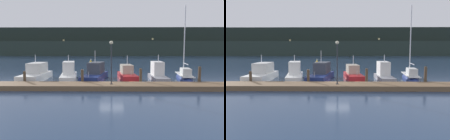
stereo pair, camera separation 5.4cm
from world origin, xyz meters
TOP-DOWN VIEW (x-y plane):
  - ground_plane at (0.00, 0.00)m, footprint 400.00×400.00m
  - dock at (0.00, -2.22)m, footprint 25.90×2.80m
  - mooring_pile_0 at (-8.91, -0.57)m, footprint 0.28×0.28m
  - mooring_pile_1 at (-2.97, -0.57)m, footprint 0.28×0.28m
  - mooring_pile_2 at (2.97, -0.57)m, footprint 0.28×0.28m
  - mooring_pile_3 at (8.91, -0.57)m, footprint 0.28×0.28m
  - motorboat_berth_1 at (-9.13, 3.20)m, footprint 2.60×7.20m
  - motorboat_berth_2 at (-5.18, 3.26)m, footprint 3.01×6.96m
  - motorboat_berth_3 at (-2.02, 3.35)m, footprint 3.19×7.52m
  - motorboat_berth_4 at (1.83, 3.69)m, footprint 2.57×6.25m
  - motorboat_berth_5 at (5.45, 3.19)m, footprint 1.83×5.87m
  - sailboat_berth_6 at (8.85, 4.07)m, footprint 2.48×7.13m
  - channel_buoy at (-3.74, 14.08)m, footprint 1.23×1.23m
  - dock_lamppost at (0.03, -2.42)m, footprint 0.32×0.32m
  - hillside_backdrop at (-3.32, 89.99)m, footprint 240.00×23.00m

SIDE VIEW (x-z plane):
  - ground_plane at x=0.00m, z-range 0.00..0.00m
  - sailboat_berth_6 at x=8.85m, z-range -4.71..5.00m
  - dock at x=0.00m, z-range 0.00..0.45m
  - motorboat_berth_4 at x=1.83m, z-range -1.48..2.05m
  - motorboat_berth_1 at x=-9.13m, z-range -1.50..2.17m
  - motorboat_berth_2 at x=-5.18m, z-range -1.46..2.18m
  - motorboat_berth_3 at x=-2.02m, z-range -1.65..2.40m
  - motorboat_berth_5 at x=5.45m, z-range -1.32..2.18m
  - channel_buoy at x=-3.74m, z-range -0.25..1.69m
  - mooring_pile_0 at x=-8.91m, z-range 0.00..1.45m
  - mooring_pile_1 at x=-2.97m, z-range 0.00..1.63m
  - mooring_pile_2 at x=2.97m, z-range 0.00..1.74m
  - mooring_pile_3 at x=8.91m, z-range 0.00..1.94m
  - dock_lamppost at x=0.03m, z-range 1.13..5.15m
  - hillside_backdrop at x=-3.32m, z-range -0.54..13.06m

